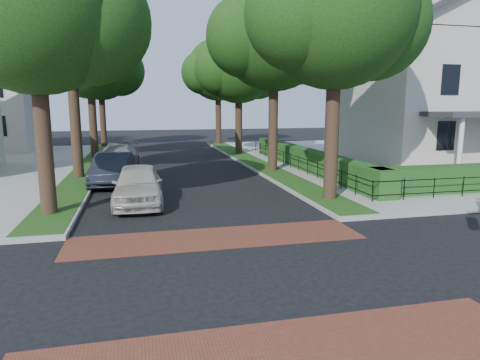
% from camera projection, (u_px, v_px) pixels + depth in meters
% --- Properties ---
extents(ground, '(120.00, 120.00, 0.00)m').
position_uv_depth(ground, '(241.00, 279.00, 10.09)').
color(ground, black).
rests_on(ground, ground).
extents(sidewalk_ne, '(30.00, 30.00, 0.15)m').
position_uv_depth(sidewalk_ne, '(432.00, 157.00, 32.67)').
color(sidewalk_ne, gray).
rests_on(sidewalk_ne, ground).
extents(crosswalk_far, '(9.00, 2.20, 0.01)m').
position_uv_depth(crosswalk_far, '(217.00, 238.00, 13.16)').
color(crosswalk_far, brown).
rests_on(crosswalk_far, ground).
extents(crosswalk_near, '(9.00, 2.20, 0.01)m').
position_uv_depth(crosswalk_near, '(286.00, 355.00, 7.03)').
color(crosswalk_near, brown).
rests_on(crosswalk_near, ground).
extents(grass_strip_ne, '(1.60, 29.80, 0.02)m').
position_uv_depth(grass_strip_ne, '(253.00, 161.00, 29.58)').
color(grass_strip_ne, '#244413').
rests_on(grass_strip_ne, sidewalk_ne).
extents(grass_strip_nw, '(1.60, 29.80, 0.02)m').
position_uv_depth(grass_strip_nw, '(89.00, 166.00, 27.16)').
color(grass_strip_nw, '#244413').
rests_on(grass_strip_nw, sidewalk_nw).
extents(tree_right_near, '(7.75, 6.67, 10.66)m').
position_uv_depth(tree_right_near, '(336.00, 13.00, 16.95)').
color(tree_right_near, black).
rests_on(tree_right_near, sidewalk_ne).
extents(tree_right_mid, '(8.25, 7.09, 11.22)m').
position_uv_depth(tree_right_mid, '(275.00, 35.00, 24.56)').
color(tree_right_mid, black).
rests_on(tree_right_mid, sidewalk_ne).
extents(tree_right_far, '(7.25, 6.23, 9.74)m').
position_uv_depth(tree_right_far, '(239.00, 67.00, 33.35)').
color(tree_right_far, black).
rests_on(tree_right_far, sidewalk_ne).
extents(tree_right_back, '(7.50, 6.45, 10.20)m').
position_uv_depth(tree_right_back, '(219.00, 71.00, 41.92)').
color(tree_right_back, black).
rests_on(tree_right_back, sidewalk_ne).
extents(tree_left_near, '(7.50, 6.45, 10.20)m').
position_uv_depth(tree_left_near, '(38.00, 9.00, 14.53)').
color(tree_left_near, black).
rests_on(tree_left_near, sidewalk_nw).
extents(tree_left_mid, '(8.00, 6.88, 11.48)m').
position_uv_depth(tree_left_mid, '(71.00, 20.00, 22.02)').
color(tree_left_mid, black).
rests_on(tree_left_mid, sidewalk_nw).
extents(tree_left_far, '(7.00, 6.02, 9.86)m').
position_uv_depth(tree_left_far, '(91.00, 61.00, 30.84)').
color(tree_left_far, black).
rests_on(tree_left_far, sidewalk_nw).
extents(tree_left_back, '(7.75, 6.66, 10.44)m').
position_uv_depth(tree_left_back, '(101.00, 67.00, 39.43)').
color(tree_left_back, black).
rests_on(tree_left_back, sidewalk_nw).
extents(hedge_main_road, '(1.00, 18.00, 1.20)m').
position_uv_depth(hedge_main_road, '(307.00, 159.00, 26.07)').
color(hedge_main_road, '#163D15').
rests_on(hedge_main_road, sidewalk_ne).
extents(fence_main_road, '(0.06, 18.00, 0.90)m').
position_uv_depth(fence_main_road, '(295.00, 162.00, 25.91)').
color(fence_main_road, black).
rests_on(fence_main_road, sidewalk_ne).
extents(house_victorian, '(13.00, 13.05, 12.48)m').
position_uv_depth(house_victorian, '(443.00, 74.00, 28.22)').
color(house_victorian, beige).
rests_on(house_victorian, sidewalk_ne).
extents(parked_car_front, '(2.07, 4.88, 1.65)m').
position_uv_depth(parked_car_front, '(138.00, 185.00, 17.44)').
color(parked_car_front, beige).
rests_on(parked_car_front, ground).
extents(parked_car_middle, '(2.18, 5.01, 1.60)m').
position_uv_depth(parked_car_middle, '(113.00, 169.00, 21.85)').
color(parked_car_middle, black).
rests_on(parked_car_middle, ground).
extents(parked_car_rear, '(2.89, 5.71, 1.59)m').
position_uv_depth(parked_car_rear, '(117.00, 159.00, 25.96)').
color(parked_car_rear, gray).
rests_on(parked_car_rear, ground).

